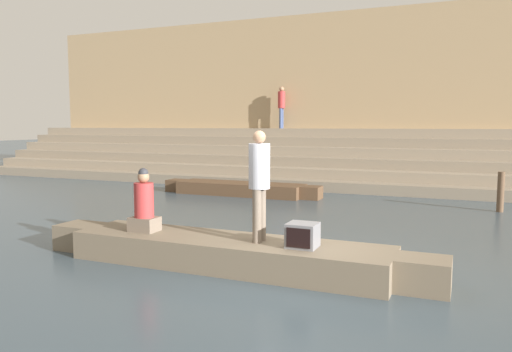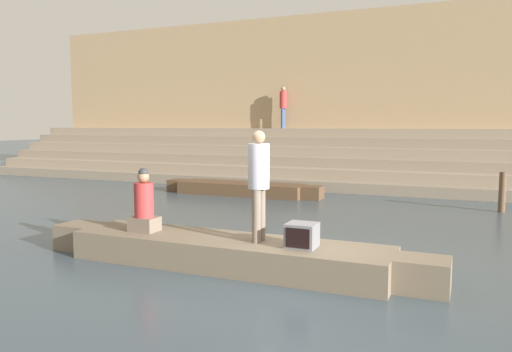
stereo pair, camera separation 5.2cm
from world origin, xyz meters
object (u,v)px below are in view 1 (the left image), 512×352
moored_boat_shore (240,188)px  mooring_post (501,192)px  tv_set (302,235)px  rowboat_main (227,252)px  person_rowing (144,206)px  person_on_steps (281,104)px  person_standing (259,178)px

moored_boat_shore → mooring_post: (7.66, -0.25, 0.32)m
moored_boat_shore → tv_set: bearing=-53.9°
tv_set → rowboat_main: bearing=177.7°
rowboat_main → person_rowing: size_ratio=6.21×
tv_set → person_on_steps: size_ratio=0.25×
tv_set → moored_boat_shore: tv_set is taller
person_standing → moored_boat_shore: 8.64m
person_rowing → mooring_post: bearing=68.6°
person_standing → moored_boat_shore: (-3.87, 7.63, -1.26)m
person_rowing → moored_boat_shore: 7.93m
person_standing → person_on_steps: person_on_steps is taller
person_standing → tv_set: 1.11m
mooring_post → moored_boat_shore: bearing=178.1°
person_standing → person_on_steps: (-4.46, 13.08, 1.70)m
tv_set → mooring_post: mooring_post is taller
mooring_post → person_on_steps: size_ratio=0.60×
tv_set → mooring_post: (3.05, 7.48, -0.12)m
moored_boat_shore → person_on_steps: size_ratio=3.06×
person_rowing → person_on_steps: (-2.34, 13.16, 2.26)m
rowboat_main → person_rowing: person_rowing is taller
person_on_steps → person_standing: bearing=-150.7°
rowboat_main → person_standing: size_ratio=3.90×
rowboat_main → person_standing: person_standing is taller
person_rowing → mooring_post: (5.90, 7.46, -0.37)m
person_rowing → rowboat_main: bearing=19.1°
rowboat_main → tv_set: size_ratio=15.33×
rowboat_main → person_on_steps: (-3.89, 13.10, 2.92)m
person_rowing → tv_set: 2.86m
moored_boat_shore → person_rowing: bearing=-71.9°
rowboat_main → mooring_post: bearing=59.0°
tv_set → moored_boat_shore: bearing=122.0°
moored_boat_shore → mooring_post: size_ratio=5.11×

